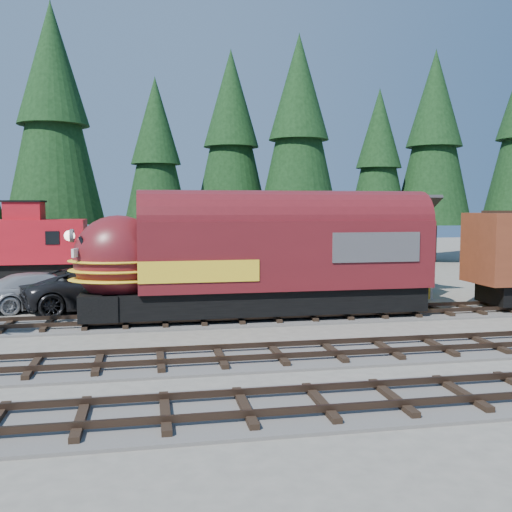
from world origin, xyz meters
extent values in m
plane|color=#6B665B|center=(0.00, 0.00, 0.00)|extent=(120.00, 120.00, 0.00)
cube|color=#4C4947|center=(-10.00, 18.00, 0.04)|extent=(32.00, 3.20, 0.08)
cube|color=#38281E|center=(-10.00, 17.28, 0.25)|extent=(32.00, 0.08, 0.16)
cube|color=#38281E|center=(-10.00, 18.72, 0.25)|extent=(32.00, 0.08, 0.16)
cube|color=yellow|center=(0.00, 10.50, 1.70)|extent=(12.00, 6.00, 3.40)
cube|color=gold|center=(0.00, 10.50, 4.12)|extent=(11.88, 3.30, 1.44)
cube|color=white|center=(-6.04, 9.50, 2.20)|extent=(0.06, 2.40, 0.60)
cone|color=black|center=(-14.57, 24.19, 11.31)|extent=(6.90, 6.90, 15.72)
cone|color=black|center=(-7.40, 25.22, 8.52)|extent=(5.20, 5.20, 11.84)
cone|color=black|center=(-1.18, 28.40, 10.38)|extent=(6.34, 6.34, 14.43)
cone|color=black|center=(3.69, 25.02, 10.71)|extent=(6.54, 6.54, 14.89)
cone|color=black|center=(10.90, 26.18, 8.54)|extent=(5.21, 5.21, 11.86)
cone|color=black|center=(15.54, 25.62, 10.44)|extent=(6.37, 6.37, 14.51)
cube|color=black|center=(-3.23, 4.00, 0.84)|extent=(13.21, 2.36, 1.02)
cube|color=#5B1419|center=(-2.49, 4.00, 2.74)|extent=(12.05, 2.78, 2.78)
ellipsoid|color=#5B1419|center=(-9.26, 4.00, 2.65)|extent=(3.52, 2.73, 3.43)
cube|color=#38383A|center=(0.94, 4.00, 3.07)|extent=(3.71, 2.84, 1.21)
sphere|color=white|center=(-11.09, 4.00, 3.58)|extent=(0.41, 0.41, 0.41)
cube|color=black|center=(-16.40, 18.00, 0.78)|extent=(8.03, 2.07, 0.89)
cube|color=#AE121D|center=(-16.40, 18.00, 2.56)|extent=(8.92, 2.59, 2.68)
cube|color=#AE121D|center=(-15.51, 18.00, 4.44)|extent=(2.14, 1.96, 1.07)
imported|color=black|center=(-10.35, 8.06, 0.96)|extent=(7.60, 5.33, 1.93)
imported|color=#A5A7AD|center=(-12.79, 8.35, 0.84)|extent=(6.24, 4.15, 1.68)
camera|label=1|loc=(-8.12, -18.98, 4.71)|focal=40.00mm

